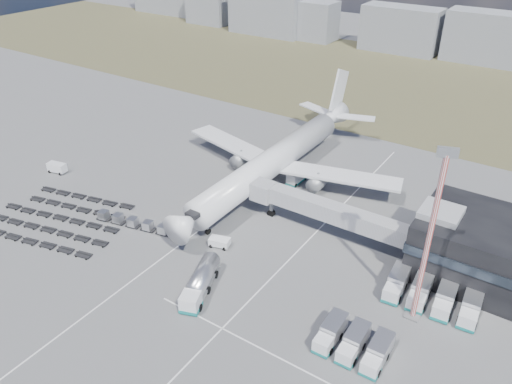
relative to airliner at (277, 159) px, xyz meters
The scene contains 15 objects.
ground 32.81m from the airliner, 90.00° to the right, with size 420.00×420.00×0.00m, color #565659.
grass_strip 77.80m from the airliner, 90.00° to the left, with size 420.00×90.00×0.01m, color #4C442E.
lane_markings 31.41m from the airliner, 71.60° to the right, with size 47.12×110.00×0.01m.
jet_bridge 19.89m from the airliner, 36.93° to the right, with size 30.30×3.80×7.05m.
airliner is the anchor object (origin of this frame).
skyline 118.57m from the airliner, 96.96° to the left, with size 317.31×25.23×23.45m.
fuel_tanker 37.19m from the airliner, 76.54° to the right, with size 6.44×11.53×3.63m.
pushback_tug 25.88m from the airliner, 80.97° to the right, with size 3.57×2.01×1.58m, color silver.
utility_van 48.39m from the airliner, 150.94° to the right, with size 4.15×1.88×2.23m, color silver.
catering_truck 5.94m from the airliner, 28.32° to the left, with size 2.42×5.54×2.51m.
service_trucks_near 47.37m from the airliner, 45.85° to the right, with size 9.14×6.98×2.74m.
service_trucks_far 43.39m from the airliner, 26.02° to the right, with size 13.74×8.25×2.94m.
uld_row 32.24m from the airliner, 113.64° to the right, with size 15.42×4.81×1.69m.
baggage_dollies 44.27m from the airliner, 126.36° to the right, with size 27.71×22.24×0.68m.
floodlight_mast 44.81m from the airliner, 31.75° to the right, with size 2.56×2.08×26.93m.
Camera 1 is at (48.03, -47.45, 52.09)m, focal length 35.00 mm.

